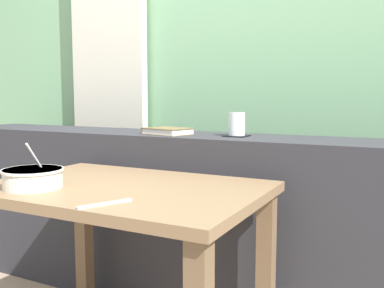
{
  "coord_description": "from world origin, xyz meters",
  "views": [
    {
      "loc": [
        0.95,
        -1.26,
        1.0
      ],
      "look_at": [
        0.1,
        0.4,
        0.8
      ],
      "focal_mm": 40.41,
      "sensor_mm": 36.0,
      "label": 1
    }
  ],
  "objects": [
    {
      "name": "curtain_left_panel",
      "position": [
        -0.85,
        1.05,
        1.25
      ],
      "size": [
        0.56,
        0.06,
        2.5
      ],
      "primitive_type": "cube",
      "color": "beige",
      "rests_on": "ground"
    },
    {
      "name": "soup_bowl",
      "position": [
        -0.2,
        -0.21,
        0.73
      ],
      "size": [
        0.21,
        0.21,
        0.16
      ],
      "color": "silver",
      "rests_on": "breakfast_table"
    },
    {
      "name": "coaster_square",
      "position": [
        0.25,
        0.54,
        0.83
      ],
      "size": [
        0.1,
        0.1,
        0.0
      ],
      "primitive_type": "cube",
      "color": "black",
      "rests_on": "dark_console_ledge"
    },
    {
      "name": "juice_glass",
      "position": [
        0.25,
        0.54,
        0.88
      ],
      "size": [
        0.07,
        0.07,
        0.1
      ],
      "color": "white",
      "rests_on": "coaster_square"
    },
    {
      "name": "outdoor_backdrop",
      "position": [
        0.0,
        1.15,
        1.4
      ],
      "size": [
        4.8,
        0.08,
        2.8
      ],
      "primitive_type": "cube",
      "color": "#7AAD7F",
      "rests_on": "ground"
    },
    {
      "name": "fork_utensil",
      "position": [
        0.17,
        -0.29,
        0.7
      ],
      "size": [
        0.09,
        0.16,
        0.01
      ],
      "primitive_type": "cube",
      "rotation": [
        0.0,
        0.0,
        -0.45
      ],
      "color": "silver",
      "rests_on": "breakfast_table"
    },
    {
      "name": "dark_console_ledge",
      "position": [
        0.0,
        0.55,
        0.41
      ],
      "size": [
        2.8,
        0.38,
        0.83
      ],
      "primitive_type": "cube",
      "color": "#2D2D33",
      "rests_on": "ground"
    },
    {
      "name": "closed_book",
      "position": [
        -0.08,
        0.5,
        0.84
      ],
      "size": [
        0.24,
        0.2,
        0.03
      ],
      "color": "brown",
      "rests_on": "dark_console_ledge"
    },
    {
      "name": "breakfast_table",
      "position": [
        0.05,
        -0.04,
        0.57
      ],
      "size": [
        0.97,
        0.66,
        0.69
      ],
      "color": "brown",
      "rests_on": "ground"
    }
  ]
}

